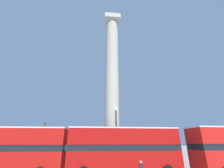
% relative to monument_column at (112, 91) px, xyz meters
% --- Properties ---
extents(ground_plane, '(200.00, 200.00, 0.00)m').
position_rel_monument_column_xyz_m(ground_plane, '(0.00, 0.00, -10.08)').
color(ground_plane, gray).
extents(monument_column, '(4.50, 4.50, 24.93)m').
position_rel_monument_column_xyz_m(monument_column, '(0.00, 0.00, 0.00)').
color(monument_column, '#ADA593').
rests_on(monument_column, ground_plane).
extents(bus_a, '(11.16, 3.15, 4.24)m').
position_rel_monument_column_xyz_m(bus_a, '(-10.58, -4.88, -7.73)').
color(bus_a, '#B7140F').
rests_on(bus_a, ground_plane).
extents(bus_c, '(10.73, 2.78, 4.29)m').
position_rel_monument_column_xyz_m(bus_c, '(0.64, -5.12, -7.71)').
color(bus_c, '#A80F0C').
rests_on(bus_c, ground_plane).
extents(equestrian_statue, '(3.82, 3.42, 5.87)m').
position_rel_monument_column_xyz_m(equestrian_statue, '(-10.24, 4.39, -8.38)').
color(equestrian_statue, '#ADA593').
rests_on(equestrian_statue, ground_plane).
extents(street_lamp, '(0.41, 0.41, 6.82)m').
position_rel_monument_column_xyz_m(street_lamp, '(0.12, -3.28, -6.35)').
color(street_lamp, black).
rests_on(street_lamp, ground_plane).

